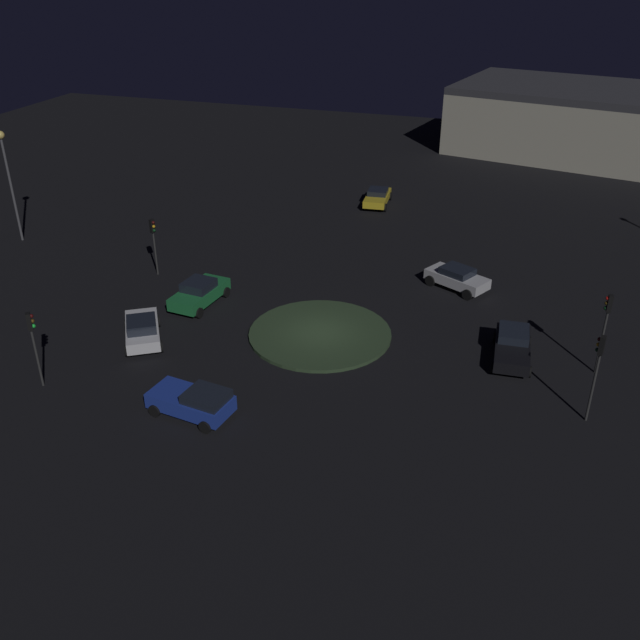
% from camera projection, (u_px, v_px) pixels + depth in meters
% --- Properties ---
extents(ground_plane, '(114.67, 114.67, 0.00)m').
position_uv_depth(ground_plane, '(320.00, 335.00, 39.88)').
color(ground_plane, black).
extents(roundabout_island, '(8.08, 8.08, 0.19)m').
position_uv_depth(roundabout_island, '(320.00, 334.00, 39.84)').
color(roundabout_island, '#2D4228').
rests_on(roundabout_island, ground_plane).
extents(car_green, '(4.43, 2.47, 1.58)m').
position_uv_depth(car_green, '(199.00, 293.00, 42.91)').
color(car_green, '#1E7238').
rests_on(car_green, ground_plane).
extents(car_blue, '(2.53, 4.17, 1.48)m').
position_uv_depth(car_blue, '(194.00, 401.00, 32.82)').
color(car_blue, '#1E38A5').
rests_on(car_blue, ground_plane).
extents(car_black, '(4.48, 2.24, 1.40)m').
position_uv_depth(car_black, '(512.00, 346.00, 37.40)').
color(car_black, black).
rests_on(car_black, ground_plane).
extents(car_yellow, '(4.39, 2.30, 1.31)m').
position_uv_depth(car_yellow, '(377.00, 197.00, 59.30)').
color(car_yellow, gold).
rests_on(car_yellow, ground_plane).
extents(car_white, '(4.46, 3.72, 1.49)m').
position_uv_depth(car_white, '(142.00, 329.00, 38.93)').
color(car_white, white).
rests_on(car_white, ground_plane).
extents(car_silver, '(3.37, 4.34, 1.43)m').
position_uv_depth(car_silver, '(457.00, 278.00, 44.90)').
color(car_silver, silver).
rests_on(car_silver, ground_plane).
extents(traffic_light_south, '(0.31, 0.36, 4.46)m').
position_uv_depth(traffic_light_south, '(606.00, 319.00, 34.95)').
color(traffic_light_south, '#2D2D2D').
rests_on(traffic_light_south, ground_plane).
extents(traffic_light_south_near, '(0.35, 0.38, 4.49)m').
position_uv_depth(traffic_light_south_near, '(598.00, 362.00, 31.31)').
color(traffic_light_south_near, '#2D2D2D').
rests_on(traffic_light_south_near, ground_plane).
extents(traffic_light_north, '(0.36, 0.39, 3.88)m').
position_uv_depth(traffic_light_north, '(154.00, 236.00, 45.86)').
color(traffic_light_north, '#2D2D2D').
rests_on(traffic_light_north, ground_plane).
extents(traffic_light_northwest, '(0.38, 0.39, 4.09)m').
position_uv_depth(traffic_light_northwest, '(33.00, 335.00, 34.01)').
color(traffic_light_northwest, '#2D2D2D').
rests_on(traffic_light_northwest, ground_plane).
extents(streetlamp_north, '(0.59, 0.59, 8.10)m').
position_uv_depth(streetlamp_north, '(7.00, 166.00, 49.93)').
color(streetlamp_north, '#4C4C51').
rests_on(streetlamp_north, ground_plane).
extents(store_building, '(21.37, 35.78, 6.75)m').
position_uv_depth(store_building, '(626.00, 126.00, 70.58)').
color(store_building, '#ADA893').
rests_on(store_building, ground_plane).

